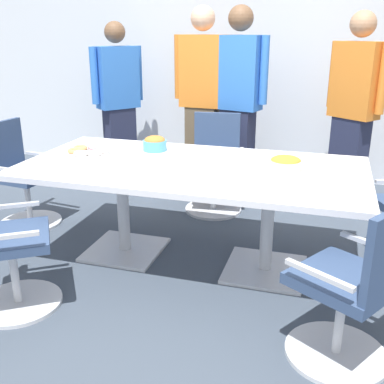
{
  "coord_description": "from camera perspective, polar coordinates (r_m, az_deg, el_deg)",
  "views": [
    {
      "loc": [
        0.91,
        -3.01,
        1.65
      ],
      "look_at": [
        0.0,
        0.0,
        0.55
      ],
      "focal_mm": 43.41,
      "sensor_mm": 36.0,
      "label": 1
    }
  ],
  "objects": [
    {
      "name": "snack_bowl_pretzels",
      "position": [
        3.67,
        -4.6,
        5.98
      ],
      "size": [
        0.19,
        0.19,
        0.12
      ],
      "color": "#4C9EC6",
      "rests_on": "conference_table"
    },
    {
      "name": "napkin_pile",
      "position": [
        3.22,
        -7.84,
        3.45
      ],
      "size": [
        0.18,
        0.18,
        0.06
      ],
      "primitive_type": "cube",
      "color": "white",
      "rests_on": "conference_table"
    },
    {
      "name": "conference_table",
      "position": [
        3.31,
        0.0,
        1.23
      ],
      "size": [
        2.4,
        1.2,
        0.75
      ],
      "color": "silver",
      "rests_on": "ground"
    },
    {
      "name": "snack_bowl_chips_orange",
      "position": [
        3.21,
        11.43,
        3.5
      ],
      "size": [
        0.23,
        0.23,
        0.1
      ],
      "color": "beige",
      "rests_on": "conference_table"
    },
    {
      "name": "office_chair_1",
      "position": [
        2.51,
        19.18,
        -11.66
      ],
      "size": [
        0.74,
        0.74,
        0.91
      ],
      "rotation": [
        0.0,
        0.0,
        1.02
      ],
      "color": "silver",
      "rests_on": "ground"
    },
    {
      "name": "donut_platter",
      "position": [
        3.66,
        -12.42,
        4.95
      ],
      "size": [
        0.32,
        0.33,
        0.04
      ],
      "color": "white",
      "rests_on": "conference_table"
    },
    {
      "name": "person_standing_0",
      "position": [
        5.3,
        -9.04,
        11.02
      ],
      "size": [
        0.45,
        0.53,
        1.74
      ],
      "rotation": [
        0.0,
        0.0,
        -2.24
      ],
      "color": "#232842",
      "rests_on": "ground"
    },
    {
      "name": "person_standing_3",
      "position": [
        4.68,
        19.23,
        9.7
      ],
      "size": [
        0.53,
        0.44,
        1.82
      ],
      "rotation": [
        0.0,
        0.0,
        -3.79
      ],
      "color": "#232842",
      "rests_on": "ground"
    },
    {
      "name": "back_wall",
      "position": [
        5.49,
        7.59,
        16.55
      ],
      "size": [
        8.0,
        0.1,
        2.8
      ],
      "primitive_type": "cube",
      "color": "silver",
      "rests_on": "ground"
    },
    {
      "name": "office_chair_0",
      "position": [
        3.05,
        -22.39,
        -6.36
      ],
      "size": [
        0.75,
        0.75,
        0.91
      ],
      "rotation": [
        0.0,
        0.0,
        -0.97
      ],
      "color": "silver",
      "rests_on": "ground"
    },
    {
      "name": "office_chair_3",
      "position": [
        4.41,
        2.78,
        2.91
      ],
      "size": [
        0.6,
        0.6,
        0.91
      ],
      "rotation": [
        0.0,
        0.0,
        -3.02
      ],
      "color": "silver",
      "rests_on": "ground"
    },
    {
      "name": "office_chair_4",
      "position": [
        4.34,
        -20.27,
        1.42
      ],
      "size": [
        0.6,
        0.6,
        0.91
      ],
      "rotation": [
        0.0,
        0.0,
        -1.69
      ],
      "color": "silver",
      "rests_on": "ground"
    },
    {
      "name": "person_standing_1",
      "position": [
        4.89,
        1.28,
        11.57
      ],
      "size": [
        0.61,
        0.25,
        1.88
      ],
      "rotation": [
        0.0,
        0.0,
        -3.21
      ],
      "color": "brown",
      "rests_on": "ground"
    },
    {
      "name": "ground_plane",
      "position": [
        3.55,
        0.0,
        -8.48
      ],
      "size": [
        10.0,
        10.0,
        0.01
      ],
      "primitive_type": "cube",
      "color": "#3D4754"
    },
    {
      "name": "person_standing_2",
      "position": [
        4.74,
        5.69,
        11.22
      ],
      "size": [
        0.61,
        0.33,
        1.88
      ],
      "rotation": [
        0.0,
        0.0,
        -3.41
      ],
      "color": "#232842",
      "rests_on": "ground"
    }
  ]
}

